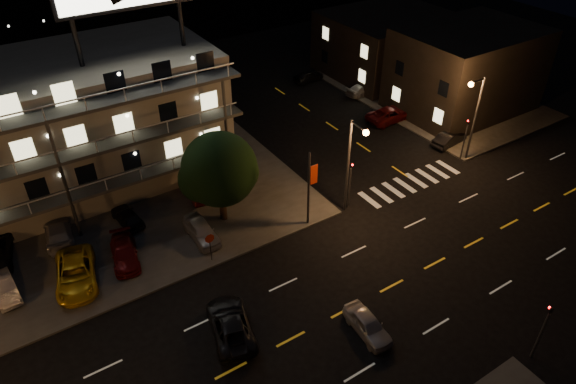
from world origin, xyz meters
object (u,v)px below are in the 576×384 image
lot_car_7 (58,232)px  road_car_east (368,325)px  lot_car_2 (76,274)px  lot_car_4 (201,231)px  tree (219,171)px  road_car_west (231,325)px  side_car_0 (449,139)px

lot_car_7 → road_car_east: size_ratio=1.27×
lot_car_2 → lot_car_4: size_ratio=1.32×
tree → road_car_west: 11.59m
tree → road_car_east: bearing=-80.6°
lot_car_4 → side_car_0: bearing=0.4°
lot_car_4 → road_car_west: bearing=-103.4°
road_car_west → tree: bearing=-99.8°
road_car_west → lot_car_2: bearing=-39.1°
tree → lot_car_4: 4.52m
lot_car_2 → road_car_west: size_ratio=1.07×
tree → side_car_0: bearing=-3.3°
road_car_west → lot_car_4: bearing=-89.3°
lot_car_4 → side_car_0: size_ratio=1.04×
road_car_east → road_car_west: road_car_west is taller
tree → side_car_0: 23.69m
lot_car_2 → side_car_0: (34.54, -0.52, -0.25)m
side_car_0 → tree: bearing=79.4°
side_car_0 → lot_car_2: bearing=81.8°
lot_car_2 → lot_car_7: lot_car_2 is taller
side_car_0 → road_car_west: size_ratio=0.78×
lot_car_7 → road_car_east: 23.06m
side_car_0 → lot_car_7: bearing=73.4°
side_car_0 → lot_car_4: bearing=82.5°
lot_car_4 → lot_car_2: bearing=178.0°
lot_car_2 → lot_car_4: bearing=9.6°
lot_car_4 → road_car_west: (-2.18, -8.71, -0.14)m
road_car_east → road_car_west: bearing=152.0°
lot_car_2 → side_car_0: bearing=11.4°
lot_car_7 → road_car_west: 15.73m
tree → lot_car_2: 11.80m
side_car_0 → road_car_east: size_ratio=1.06×
side_car_0 → road_car_east: (-20.96, -13.00, -0.01)m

